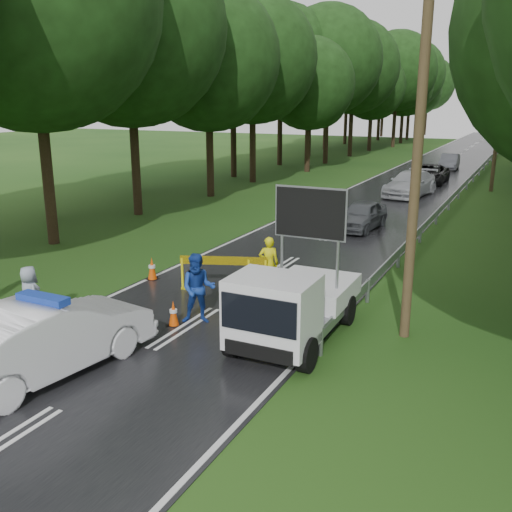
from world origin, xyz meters
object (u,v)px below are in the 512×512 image
Objects in this scene: work_truck at (291,305)px; officer at (269,264)px; police_sedan at (47,338)px; civilian at (198,289)px; queue_car_third at (430,174)px; queue_car_fourth at (450,162)px; queue_car_second at (410,184)px; barrier at (224,265)px; queue_car_first at (361,215)px.

work_truck is 4.03m from officer.
civilian reaches higher than police_sedan.
queue_car_fourth is (0.03, 9.26, -0.01)m from queue_car_third.
barrier is at bearing -86.26° from queue_car_second.
work_truck reaches higher than officer.
work_truck is 2.42× the size of civilian.
officer is at bearing -87.24° from queue_car_first.
civilian reaches higher than officer.
work_truck is 13.17m from queue_car_first.
queue_car_fourth is at bearing -84.62° from police_sedan.
barrier is 20.83m from queue_car_second.
queue_car_fourth is at bearing 62.30° from civilian.
work_truck reaches higher than queue_car_second.
barrier is (0.69, 6.44, 0.02)m from police_sedan.
queue_car_fourth is (0.39, 35.35, -0.19)m from officer.
civilian is at bearing 176.68° from work_truck.
civilian is at bearing 56.50° from officer.
police_sedan is 2.03× the size of barrier.
barrier is 10.45m from queue_car_first.
police_sedan is 7.42m from officer.
civilian is at bearing -92.07° from queue_car_third.
queue_car_second reaches higher than barrier.
work_truck is at bearing -77.65° from queue_car_second.
queue_car_fourth is (0.91, 38.61, -0.28)m from civilian.
queue_car_fourth is (-1.78, 38.73, -0.32)m from work_truck.
civilian is 38.62m from queue_car_fourth.
barrier is at bearing 7.31° from officer.
police_sedan is 16.93m from queue_car_first.
police_sedan is 4.14m from civilian.
queue_car_third is at bearing 93.12° from queue_car_first.
officer is 0.33× the size of queue_car_second.
work_truck is 0.95× the size of queue_car_third.
queue_car_first is 25.72m from queue_car_fourth.
queue_car_second is (0.23, 20.05, -0.09)m from officer.
barrier is at bearing -93.66° from queue_car_first.
police_sedan is 0.99× the size of queue_car_second.
queue_car_third reaches higher than barrier.
queue_car_first is at bearing 60.59° from civilian.
queue_car_third reaches higher than queue_car_first.
civilian is 29.36m from queue_car_third.
queue_car_first is (1.35, 10.36, -0.19)m from barrier.
civilian reaches higher than queue_car_second.
queue_car_third is (1.54, 26.82, -0.17)m from barrier.
police_sedan is 42.58m from queue_car_fourth.
officer is 35.35m from queue_car_fourth.
officer reaches higher than barrier.
officer reaches higher than queue_car_third.
work_truck is 23.52m from queue_car_second.
civilian is (0.66, -2.53, 0.10)m from barrier.
officer is 0.90× the size of civilian.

